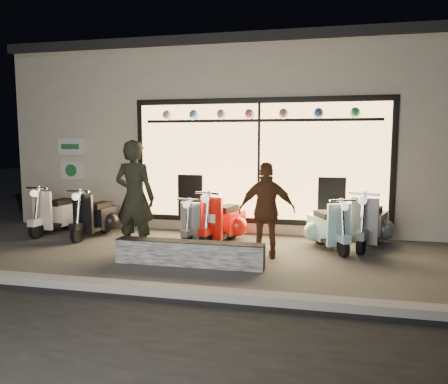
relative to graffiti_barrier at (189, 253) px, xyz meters
The scene contains 12 objects.
ground 0.68m from the graffiti_barrier, 95.71° to the left, with size 40.00×40.00×0.00m, color #383533.
kerb 1.36m from the graffiti_barrier, 92.76° to the right, with size 40.00×0.25×0.12m, color slate.
shop_building 5.95m from the graffiti_barrier, 90.62° to the left, with size 10.20×6.23×4.20m.
graffiti_barrier is the anchor object (origin of this frame).
scooter_silver 1.73m from the graffiti_barrier, 99.77° to the left, with size 0.49×1.24×0.88m.
scooter_red 1.80m from the graffiti_barrier, 83.80° to the left, with size 0.72×1.41×1.01m.
scooter_black 3.08m from the graffiti_barrier, 145.48° to the left, with size 0.53×1.38×0.98m.
scooter_cream 4.03m from the graffiti_barrier, 151.84° to the left, with size 0.54×1.41×1.00m.
scooter_blue 2.75m from the graffiti_barrier, 39.03° to the left, with size 0.79×1.29×0.95m.
scooter_grey 3.60m from the graffiti_barrier, 34.43° to the left, with size 0.76×1.46×1.04m.
man 1.49m from the graffiti_barrier, 155.93° to the left, with size 0.73×0.48×2.00m, color black.
woman 1.50m from the graffiti_barrier, 33.01° to the left, with size 0.96×0.40×1.63m, color brown.
Camera 1 is at (2.11, -7.15, 1.99)m, focal length 35.00 mm.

